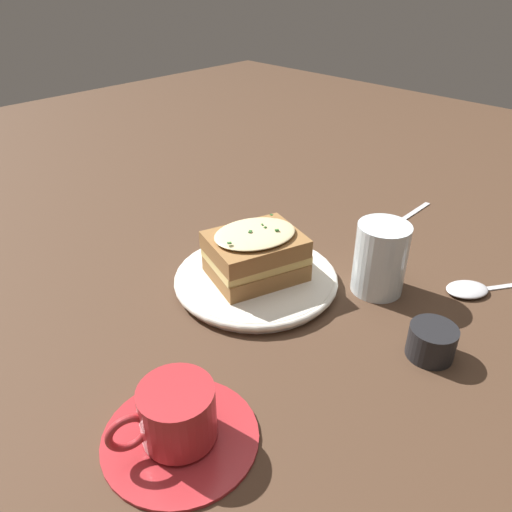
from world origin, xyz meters
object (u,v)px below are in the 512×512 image
object	(u,v)px
water_glass	(380,258)
spoon	(473,289)
condiment_pot	(432,342)
dinner_plate	(256,279)
fork	(396,224)
teacup_with_saucer	(178,422)
sandwich	(256,254)

from	to	relation	value
water_glass	spoon	world-z (taller)	water_glass
spoon	condiment_pot	world-z (taller)	condiment_pot
spoon	condiment_pot	bearing A→B (deg)	129.89
spoon	condiment_pot	distance (m)	0.16
dinner_plate	fork	size ratio (longest dim) A/B	1.24
teacup_with_saucer	condiment_pot	distance (m)	0.30
water_glass	condiment_pot	size ratio (longest dim) A/B	1.83
sandwich	fork	distance (m)	0.31
teacup_with_saucer	fork	xyz separation A→B (m)	(0.08, -0.54, -0.02)
teacup_with_saucer	water_glass	size ratio (longest dim) A/B	1.52
condiment_pot	teacup_with_saucer	bearing A→B (deg)	67.62
dinner_plate	fork	world-z (taller)	dinner_plate
teacup_with_saucer	spoon	size ratio (longest dim) A/B	0.97
water_glass	teacup_with_saucer	bearing A→B (deg)	90.58
sandwich	water_glass	size ratio (longest dim) A/B	1.48
teacup_with_saucer	fork	world-z (taller)	teacup_with_saucer
sandwich	water_glass	distance (m)	0.17
fork	condiment_pot	xyz separation A→B (m)	(-0.20, 0.26, 0.02)
fork	spoon	bearing A→B (deg)	150.15
sandwich	fork	xyz separation A→B (m)	(-0.05, -0.30, -0.05)
dinner_plate	condiment_pot	xyz separation A→B (m)	(-0.25, -0.04, 0.01)
dinner_plate	fork	bearing A→B (deg)	-98.72
water_glass	fork	distance (m)	0.21
sandwich	teacup_with_saucer	size ratio (longest dim) A/B	0.97
dinner_plate	teacup_with_saucer	xyz separation A→B (m)	(-0.13, 0.24, 0.02)
fork	sandwich	bearing A→B (deg)	80.58
sandwich	condiment_pot	size ratio (longest dim) A/B	2.70
water_glass	spoon	xyz separation A→B (m)	(-0.10, -0.09, -0.05)
water_glass	condiment_pot	distance (m)	0.14
sandwich	condiment_pot	world-z (taller)	sandwich
fork	water_glass	bearing A→B (deg)	112.44
fork	condiment_pot	size ratio (longest dim) A/B	3.37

